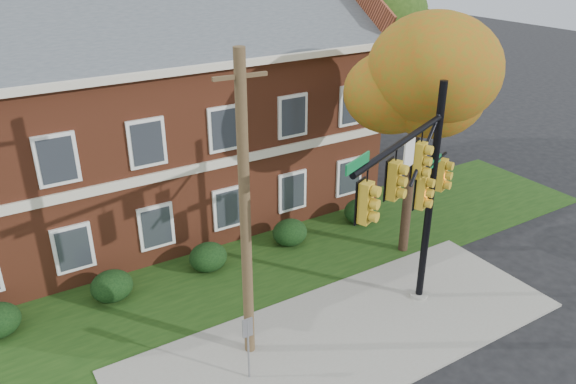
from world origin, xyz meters
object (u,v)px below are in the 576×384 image
hedge_center (208,257)px  sign_post (248,339)px  tree_near_right (427,81)px  apartment_building (147,104)px  traffic_signal (416,187)px  utility_pole (245,216)px  hedge_right (290,232)px  tree_right_rear (360,3)px  hedge_left (112,286)px  hedge_far_right (360,211)px

hedge_center → sign_post: 5.92m
tree_near_right → apartment_building: bearing=131.8°
hedge_center → traffic_signal: 8.25m
utility_pole → hedge_right: bearing=52.3°
apartment_building → hedge_center: apartment_building is taller
tree_right_rear → utility_pole: bearing=-138.3°
hedge_left → traffic_signal: 10.44m
hedge_center → tree_right_rear: (11.31, 6.11, 7.60)m
hedge_right → tree_near_right: tree_near_right is taller
hedge_far_right → sign_post: (-8.36, -5.70, 0.87)m
hedge_center → tree_near_right: tree_near_right is taller
utility_pole → sign_post: size_ratio=4.32×
hedge_left → hedge_center: same height
hedge_left → hedge_center: size_ratio=1.00×
apartment_building → traffic_signal: (4.10, -11.14, -0.37)m
hedge_center → hedge_far_right: same height
traffic_signal → utility_pole: utility_pole is taller
traffic_signal → sign_post: size_ratio=3.62×
hedge_right → sign_post: sign_post is taller
hedge_center → utility_pole: 6.21m
hedge_left → apartment_building: bearing=56.3°
hedge_left → traffic_signal: bearing=-37.8°
tree_near_right → traffic_signal: bearing=-135.7°
tree_near_right → sign_post: 10.48m
tree_near_right → traffic_signal: tree_near_right is taller
hedge_left → hedge_right: (7.00, 0.00, 0.00)m
apartment_building → tree_right_rear: (11.31, 0.86, 3.13)m
apartment_building → sign_post: 11.61m
hedge_center → sign_post: (-1.36, -5.70, 0.87)m
tree_near_right → hedge_right: bearing=142.7°
hedge_center → sign_post: size_ratio=0.68×
hedge_right → sign_post: (-4.86, -5.70, 0.87)m
hedge_right → utility_pole: size_ratio=0.16×
hedge_right → traffic_signal: traffic_signal is taller
tree_right_rear → utility_pole: (-12.12, -10.81, -3.62)m
hedge_far_right → tree_right_rear: size_ratio=0.13×
hedge_left → tree_near_right: bearing=-14.8°
hedge_left → hedge_right: same height
apartment_building → tree_near_right: 10.97m
sign_post → tree_right_rear: bearing=45.6°
apartment_building → hedge_center: size_ratio=13.43×
hedge_right → traffic_signal: (0.60, -5.88, 4.09)m
hedge_right → traffic_signal: size_ratio=0.19×
utility_pole → hedge_left: bearing=124.7°
sign_post → hedge_far_right: bearing=36.9°
hedge_right → traffic_signal: 7.19m
apartment_building → tree_right_rear: tree_right_rear is taller
tree_near_right → hedge_left: bearing=165.2°
traffic_signal → hedge_left: bearing=118.4°
tree_right_rear → tree_near_right: bearing=-114.6°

